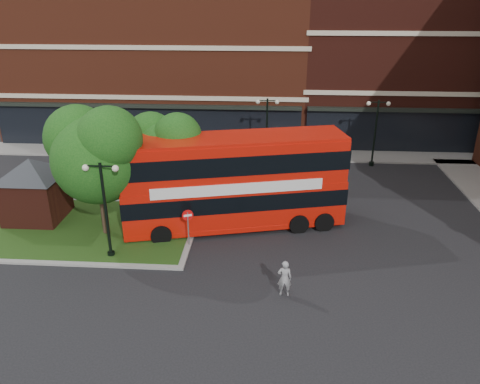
# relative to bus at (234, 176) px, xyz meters

# --- Properties ---
(ground) EXTENTS (120.00, 120.00, 0.00)m
(ground) POSITION_rel_bus_xyz_m (-0.37, -4.00, -3.01)
(ground) COLOR black
(ground) RESTS_ON ground
(pavement_far) EXTENTS (44.00, 3.00, 0.12)m
(pavement_far) POSITION_rel_bus_xyz_m (-0.37, 12.50, -2.95)
(pavement_far) COLOR slate
(pavement_far) RESTS_ON ground
(terrace_far_left) EXTENTS (26.00, 12.00, 14.00)m
(terrace_far_left) POSITION_rel_bus_xyz_m (-8.37, 20.00, 3.99)
(terrace_far_left) COLOR maroon
(terrace_far_left) RESTS_ON ground
(terrace_far_right) EXTENTS (18.00, 12.00, 16.00)m
(terrace_far_right) POSITION_rel_bus_xyz_m (13.63, 20.00, 4.99)
(terrace_far_right) COLOR #471911
(terrace_far_right) RESTS_ON ground
(traffic_island) EXTENTS (12.60, 7.60, 0.15)m
(traffic_island) POSITION_rel_bus_xyz_m (-8.37, -1.00, -2.94)
(traffic_island) COLOR gray
(traffic_island) RESTS_ON ground
(kiosk) EXTENTS (6.51, 6.51, 3.60)m
(kiosk) POSITION_rel_bus_xyz_m (-11.37, 0.00, -0.70)
(kiosk) COLOR #471911
(kiosk) RESTS_ON traffic_island
(tree_island_west) EXTENTS (5.40, 4.71, 7.21)m
(tree_island_west) POSITION_rel_bus_xyz_m (-6.96, -1.42, 1.78)
(tree_island_west) COLOR #2D2116
(tree_island_west) RESTS_ON ground
(tree_island_east) EXTENTS (4.46, 3.90, 6.29)m
(tree_island_east) POSITION_rel_bus_xyz_m (-3.95, 1.06, 1.23)
(tree_island_east) COLOR #2D2116
(tree_island_east) RESTS_ON ground
(lamp_island) EXTENTS (1.72, 0.36, 5.00)m
(lamp_island) POSITION_rel_bus_xyz_m (-5.87, -3.80, -0.18)
(lamp_island) COLOR black
(lamp_island) RESTS_ON ground
(lamp_far_left) EXTENTS (1.72, 0.36, 5.00)m
(lamp_far_left) POSITION_rel_bus_xyz_m (1.63, 10.50, -0.18)
(lamp_far_left) COLOR black
(lamp_far_left) RESTS_ON ground
(lamp_far_right) EXTENTS (1.72, 0.36, 5.00)m
(lamp_far_right) POSITION_rel_bus_xyz_m (9.63, 10.50, -0.18)
(lamp_far_right) COLOR black
(lamp_far_right) RESTS_ON ground
(bus) EXTENTS (12.33, 5.45, 4.59)m
(bus) POSITION_rel_bus_xyz_m (0.00, 0.00, 0.00)
(bus) COLOR red
(bus) RESTS_ON ground
(woman) EXTENTS (0.62, 0.41, 1.71)m
(woman) POSITION_rel_bus_xyz_m (2.67, -6.37, -2.16)
(woman) COLOR gray
(woman) RESTS_ON ground
(car_silver) EXTENTS (4.84, 2.40, 1.58)m
(car_silver) POSITION_rel_bus_xyz_m (-6.85, 12.00, -2.22)
(car_silver) COLOR silver
(car_silver) RESTS_ON ground
(car_white) EXTENTS (4.78, 2.14, 1.52)m
(car_white) POSITION_rel_bus_xyz_m (2.63, 12.00, -2.25)
(car_white) COLOR white
(car_white) RESTS_ON ground
(no_entry_sign) EXTENTS (0.56, 0.26, 2.11)m
(no_entry_sign) POSITION_rel_bus_xyz_m (-2.17, -2.50, -1.51)
(no_entry_sign) COLOR slate
(no_entry_sign) RESTS_ON ground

